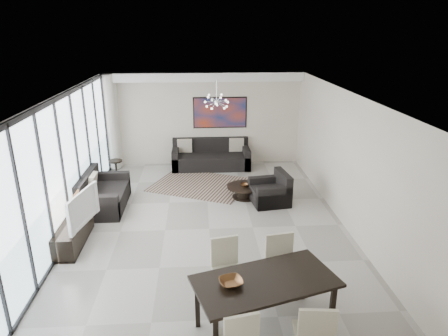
{
  "coord_description": "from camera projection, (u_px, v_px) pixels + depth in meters",
  "views": [
    {
      "loc": [
        -0.19,
        -7.79,
        4.18
      ],
      "look_at": [
        0.36,
        0.44,
        1.25
      ],
      "focal_mm": 32.0,
      "sensor_mm": 36.0,
      "label": 1
    }
  ],
  "objects": [
    {
      "name": "room_shell",
      "position": [
        231.0,
        166.0,
        8.28
      ],
      "size": [
        6.0,
        9.0,
        2.9
      ],
      "color": "#A8A39B",
      "rests_on": "ground"
    },
    {
      "name": "window_wall",
      "position": [
        67.0,
        169.0,
        8.07
      ],
      "size": [
        0.37,
        8.95,
        2.9
      ],
      "color": "silver",
      "rests_on": "floor"
    },
    {
      "name": "soffit",
      "position": [
        203.0,
        77.0,
        11.85
      ],
      "size": [
        5.98,
        0.4,
        0.26
      ],
      "primitive_type": "cube",
      "color": "white",
      "rests_on": "room_shell"
    },
    {
      "name": "painting",
      "position": [
        220.0,
        113.0,
        12.42
      ],
      "size": [
        1.68,
        0.04,
        0.98
      ],
      "primitive_type": "cube",
      "color": "#AB3717",
      "rests_on": "room_shell"
    },
    {
      "name": "chandelier",
      "position": [
        217.0,
        102.0,
        10.32
      ],
      "size": [
        0.66,
        0.66,
        0.71
      ],
      "color": "silver",
      "rests_on": "room_shell"
    },
    {
      "name": "rug",
      "position": [
        200.0,
        185.0,
        11.17
      ],
      "size": [
        3.08,
        2.79,
        0.01
      ],
      "primitive_type": "cube",
      "rotation": [
        0.0,
        0.0,
        -0.42
      ],
      "color": "black",
      "rests_on": "floor"
    },
    {
      "name": "coffee_table",
      "position": [
        244.0,
        191.0,
        10.3
      ],
      "size": [
        0.9,
        0.9,
        0.32
      ],
      "color": "black",
      "rests_on": "floor"
    },
    {
      "name": "bowl_coffee",
      "position": [
        245.0,
        185.0,
        10.22
      ],
      "size": [
        0.24,
        0.24,
        0.07
      ],
      "primitive_type": "imported",
      "rotation": [
        0.0,
        0.0,
        -0.18
      ],
      "color": "brown",
      "rests_on": "coffee_table"
    },
    {
      "name": "sofa_main",
      "position": [
        211.0,
        158.0,
        12.48
      ],
      "size": [
        2.39,
        0.98,
        0.87
      ],
      "color": "black",
      "rests_on": "floor"
    },
    {
      "name": "loveseat",
      "position": [
        103.0,
        196.0,
        9.69
      ],
      "size": [
        0.97,
        1.73,
        0.87
      ],
      "color": "black",
      "rests_on": "floor"
    },
    {
      "name": "armchair",
      "position": [
        271.0,
        192.0,
        9.97
      ],
      "size": [
        1.0,
        1.04,
        0.78
      ],
      "color": "black",
      "rests_on": "floor"
    },
    {
      "name": "side_table",
      "position": [
        116.0,
        166.0,
        11.57
      ],
      "size": [
        0.39,
        0.39,
        0.54
      ],
      "color": "black",
      "rests_on": "floor"
    },
    {
      "name": "tv_console",
      "position": [
        74.0,
        233.0,
        8.07
      ],
      "size": [
        0.43,
        1.52,
        0.47
      ],
      "primitive_type": "cube",
      "color": "black",
      "rests_on": "floor"
    },
    {
      "name": "television",
      "position": [
        78.0,
        207.0,
        7.87
      ],
      "size": [
        0.4,
        1.2,
        0.68
      ],
      "primitive_type": "imported",
      "rotation": [
        0.0,
        0.0,
        1.36
      ],
      "color": "gray",
      "rests_on": "tv_console"
    },
    {
      "name": "dining_table",
      "position": [
        265.0,
        285.0,
        5.62
      ],
      "size": [
        2.2,
        1.55,
        0.83
      ],
      "color": "black",
      "rests_on": "floor"
    },
    {
      "name": "dining_chair_se",
      "position": [
        315.0,
        333.0,
        4.97
      ],
      "size": [
        0.52,
        0.52,
        1.02
      ],
      "color": "beige",
      "rests_on": "floor"
    },
    {
      "name": "dining_chair_nw",
      "position": [
        226.0,
        263.0,
        6.46
      ],
      "size": [
        0.54,
        0.54,
        0.99
      ],
      "color": "beige",
      "rests_on": "floor"
    },
    {
      "name": "dining_chair_ne",
      "position": [
        281.0,
        261.0,
        6.48
      ],
      "size": [
        0.55,
        0.55,
        1.03
      ],
      "color": "beige",
      "rests_on": "floor"
    },
    {
      "name": "bowl_dining",
      "position": [
        231.0,
        282.0,
        5.47
      ],
      "size": [
        0.39,
        0.39,
        0.08
      ],
      "primitive_type": "imported",
      "rotation": [
        0.0,
        0.0,
        0.25
      ],
      "color": "brown",
      "rests_on": "dining_table"
    }
  ]
}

